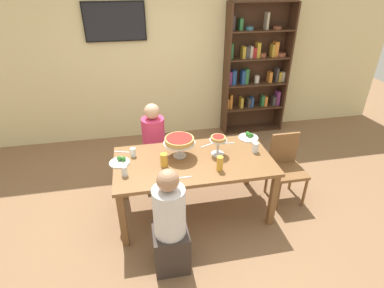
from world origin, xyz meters
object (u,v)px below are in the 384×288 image
(dining_table, at_px, (194,166))
(beer_glass_amber_short, at_px, (164,160))
(bookshelf, at_px, (256,70))
(water_glass_clear_far, at_px, (124,171))
(deep_dish_pizza_stand, at_px, (179,141))
(diner_far_left, at_px, (155,149))
(cutlery_fork_near, at_px, (183,178))
(cutlery_fork_far, at_px, (122,152))
(water_glass_clear_spare, at_px, (255,147))
(television, at_px, (115,22))
(beer_glass_amber_tall, at_px, (220,163))
(water_glass_clear_near, at_px, (133,152))
(salad_plate_near_diner, at_px, (120,161))
(cutlery_knife_far, at_px, (207,145))
(cutlery_knife_near, at_px, (227,143))
(salad_plate_far_diner, at_px, (249,137))
(personal_pizza_stand, at_px, (218,141))
(chair_head_east, at_px, (286,165))
(diner_near_left, at_px, (170,228))

(dining_table, height_order, beer_glass_amber_short, beer_glass_amber_short)
(bookshelf, relative_size, water_glass_clear_far, 19.53)
(deep_dish_pizza_stand, bearing_deg, diner_far_left, 111.66)
(cutlery_fork_near, bearing_deg, cutlery_fork_far, 131.97)
(water_glass_clear_spare, bearing_deg, cutlery_fork_far, 169.12)
(television, height_order, diner_far_left, television)
(diner_far_left, bearing_deg, cutlery_fork_far, -44.56)
(beer_glass_amber_tall, height_order, water_glass_clear_spare, beer_glass_amber_tall)
(deep_dish_pizza_stand, relative_size, beer_glass_amber_short, 2.37)
(water_glass_clear_near, distance_m, cutlery_fork_near, 0.72)
(bookshelf, distance_m, television, 2.41)
(deep_dish_pizza_stand, distance_m, beer_glass_amber_tall, 0.53)
(salad_plate_near_diner, bearing_deg, water_glass_clear_far, -78.79)
(cutlery_fork_far, bearing_deg, cutlery_knife_far, -165.98)
(dining_table, relative_size, beer_glass_amber_short, 11.68)
(cutlery_knife_near, distance_m, cutlery_fork_far, 1.28)
(dining_table, height_order, deep_dish_pizza_stand, deep_dish_pizza_stand)
(cutlery_knife_near, xyz_separation_m, cutlery_knife_far, (-0.26, 0.00, 0.00))
(salad_plate_far_diner, distance_m, beer_glass_amber_tall, 0.84)
(water_glass_clear_far, bearing_deg, beer_glass_amber_short, 12.92)
(beer_glass_amber_tall, xyz_separation_m, cutlery_fork_far, (-1.03, 0.58, -0.08))
(dining_table, height_order, cutlery_fork_near, cutlery_fork_near)
(personal_pizza_stand, distance_m, beer_glass_amber_short, 0.66)
(bookshelf, height_order, cutlery_fork_near, bookshelf)
(deep_dish_pizza_stand, distance_m, cutlery_knife_near, 0.68)
(dining_table, bearing_deg, water_glass_clear_spare, 2.53)
(water_glass_clear_far, xyz_separation_m, cutlery_fork_far, (-0.03, 0.48, -0.05))
(beer_glass_amber_short, relative_size, cutlery_knife_far, 0.85)
(chair_head_east, height_order, cutlery_knife_far, chair_head_east)
(dining_table, xyz_separation_m, water_glass_clear_far, (-0.77, -0.15, 0.14))
(water_glass_clear_spare, bearing_deg, water_glass_clear_near, 172.73)
(water_glass_clear_near, bearing_deg, salad_plate_far_diner, 6.26)
(chair_head_east, relative_size, cutlery_fork_near, 4.83)
(bookshelf, distance_m, water_glass_clear_far, 3.14)
(personal_pizza_stand, distance_m, beer_glass_amber_tall, 0.33)
(chair_head_east, distance_m, cutlery_knife_near, 0.79)
(salad_plate_far_diner, bearing_deg, deep_dish_pizza_stand, -164.39)
(bookshelf, bearing_deg, salad_plate_far_diner, -113.04)
(bookshelf, distance_m, chair_head_east, 2.08)
(television, distance_m, beer_glass_amber_short, 2.48)
(salad_plate_near_diner, relative_size, cutlery_fork_far, 1.26)
(water_glass_clear_far, bearing_deg, salad_plate_near_diner, 101.21)
(diner_near_left, bearing_deg, cutlery_knife_near, -39.73)
(water_glass_clear_far, bearing_deg, chair_head_east, 6.14)
(chair_head_east, relative_size, water_glass_clear_spare, 7.25)
(diner_far_left, relative_size, water_glass_clear_near, 11.37)
(beer_glass_amber_short, bearing_deg, cutlery_fork_near, -58.18)
(deep_dish_pizza_stand, xyz_separation_m, water_glass_clear_near, (-0.52, 0.10, -0.15))
(deep_dish_pizza_stand, bearing_deg, beer_glass_amber_short, -139.52)
(personal_pizza_stand, relative_size, salad_plate_near_diner, 1.03)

